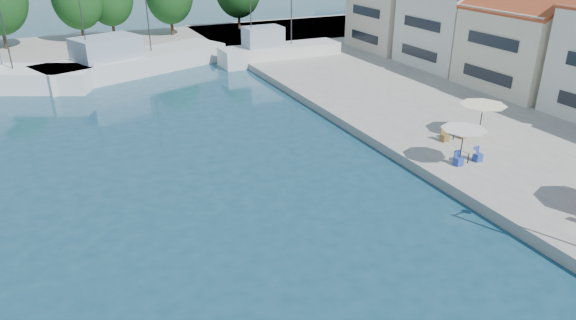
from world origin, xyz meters
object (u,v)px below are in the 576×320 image
umbrella_cream (483,108)px  trawler_04 (277,52)px  trawler_03 (131,62)px  umbrella_white (463,133)px

umbrella_cream → trawler_04: bearing=95.3°
umbrella_cream → trawler_03: bearing=121.2°
trawler_04 → umbrella_white: size_ratio=5.11×
trawler_03 → umbrella_cream: (17.11, -28.22, 1.38)m
trawler_03 → trawler_04: 14.76m
trawler_03 → umbrella_white: trawler_03 is taller
umbrella_white → umbrella_cream: size_ratio=0.87×
trawler_04 → umbrella_cream: bearing=-85.0°
umbrella_white → umbrella_cream: 5.13m
umbrella_white → trawler_04: bearing=86.6°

